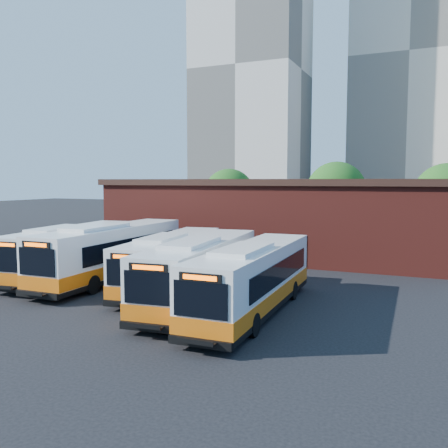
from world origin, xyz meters
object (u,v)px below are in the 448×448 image
at_px(bus_midwest, 172,263).
at_px(bus_east, 253,281).
at_px(bus_west, 112,254).
at_px(bus_mideast, 202,273).
at_px(bus_farwest, 71,253).
at_px(transit_worker, 146,302).

bearing_deg(bus_midwest, bus_east, -34.16).
xyz_separation_m(bus_west, bus_east, (10.76, -3.46, -0.12)).
distance_m(bus_mideast, bus_east, 3.24).
xyz_separation_m(bus_west, bus_midwest, (4.53, -0.35, -0.18)).
xyz_separation_m(bus_midwest, bus_mideast, (3.08, -2.29, 0.08)).
xyz_separation_m(bus_midwest, bus_east, (6.22, -3.11, 0.06)).
xyz_separation_m(bus_farwest, bus_mideast, (10.90, -2.64, 0.01)).
xyz_separation_m(bus_west, bus_mideast, (7.62, -2.64, -0.10)).
height_order(bus_midwest, transit_worker, bus_midwest).
bearing_deg(bus_mideast, bus_farwest, 160.66).
bearing_deg(bus_east, bus_west, 160.81).
distance_m(bus_west, transit_worker, 9.87).
bearing_deg(bus_west, bus_midwest, -5.42).
distance_m(bus_farwest, bus_mideast, 11.21).
bearing_deg(bus_east, bus_mideast, 163.96).
height_order(bus_midwest, bus_east, bus_east).
xyz_separation_m(bus_farwest, bus_east, (14.04, -3.46, -0.01)).
height_order(bus_west, bus_east, bus_west).
distance_m(bus_west, bus_mideast, 8.06).
xyz_separation_m(bus_farwest, bus_midwest, (7.81, -0.35, -0.07)).
bearing_deg(transit_worker, bus_west, 45.66).
bearing_deg(bus_farwest, transit_worker, -40.70).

